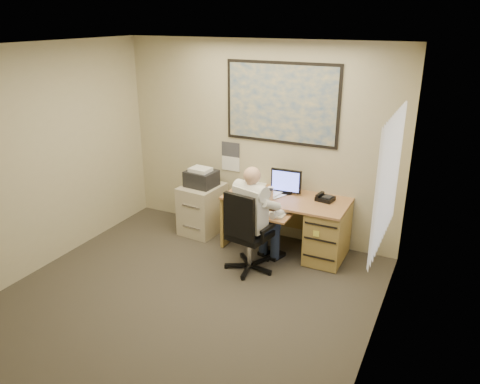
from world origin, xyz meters
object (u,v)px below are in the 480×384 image
at_px(desk, 310,223).
at_px(person, 251,219).
at_px(office_chair, 249,248).
at_px(filing_cabinet, 202,205).

relative_size(desk, person, 1.21).
xyz_separation_m(office_chair, person, (-0.01, 0.08, 0.35)).
bearing_deg(filing_cabinet, desk, 5.56).
relative_size(filing_cabinet, office_chair, 0.93).
xyz_separation_m(desk, office_chair, (-0.54, -0.74, -0.13)).
height_order(filing_cabinet, office_chair, office_chair).
relative_size(filing_cabinet, person, 0.74).
distance_m(desk, filing_cabinet, 1.61).
height_order(desk, person, person).
height_order(desk, filing_cabinet, desk).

